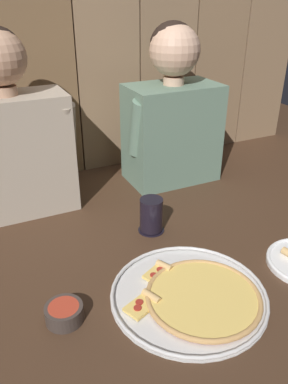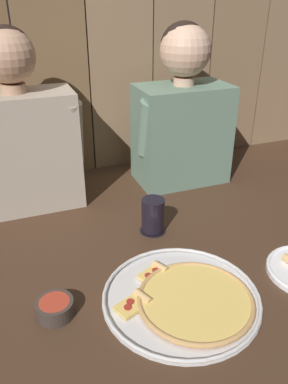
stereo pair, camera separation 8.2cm
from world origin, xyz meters
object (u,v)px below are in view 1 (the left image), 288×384
object	(u,v)px
diner_right	(173,112)
diner_left	(12,136)
pizza_tray	(195,295)
drinking_glass	(151,215)
dipping_bowl	(64,312)

from	to	relation	value
diner_right	diner_left	bearing A→B (deg)	-179.93
diner_left	pizza_tray	bearing A→B (deg)	-64.40
drinking_glass	diner_right	xyz separation A→B (m)	(0.26, 0.33, 0.23)
diner_right	dipping_bowl	bearing A→B (deg)	-136.21
drinking_glass	diner_right	bearing A→B (deg)	52.35
drinking_glass	dipping_bowl	world-z (taller)	drinking_glass
diner_right	drinking_glass	bearing A→B (deg)	-127.65
diner_left	diner_right	distance (m)	0.62
drinking_glass	diner_left	size ratio (longest dim) A/B	0.19
dipping_bowl	drinking_glass	bearing A→B (deg)	35.83
pizza_tray	diner_left	world-z (taller)	diner_left
diner_left	diner_right	xyz separation A→B (m)	(0.62, 0.00, 0.00)
diner_right	pizza_tray	bearing A→B (deg)	-113.90
pizza_tray	dipping_bowl	distance (m)	0.33
dipping_bowl	diner_left	xyz separation A→B (m)	(0.01, 0.59, 0.26)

